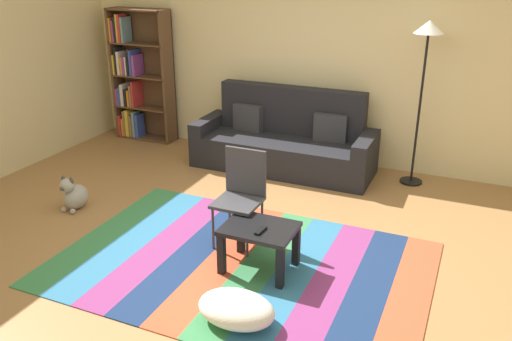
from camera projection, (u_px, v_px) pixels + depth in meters
ground_plane at (238, 245)px, 4.96m from camera, size 14.00×14.00×0.00m
back_wall at (324, 56)px, 6.62m from camera, size 6.80×0.10×2.70m
left_wall at (8, 61)px, 6.35m from camera, size 0.10×5.50×2.70m
rug at (241, 264)px, 4.65m from camera, size 3.20×2.15×0.01m
couch at (285, 142)px, 6.67m from camera, size 2.26×0.80×1.00m
bookshelf at (136, 79)px, 7.60m from camera, size 0.90×0.28×1.86m
coffee_table at (259, 236)px, 4.45m from camera, size 0.61×0.47×0.41m
pouf at (236, 309)px, 3.85m from camera, size 0.59×0.40×0.23m
dog at (74, 195)px, 5.62m from camera, size 0.22×0.35×0.40m
standing_lamp at (427, 50)px, 5.75m from camera, size 0.32×0.32×1.88m
tv_remote at (261, 231)px, 4.34m from camera, size 0.06×0.15×0.02m
folding_chair at (242, 189)px, 4.84m from camera, size 0.40×0.40×0.90m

